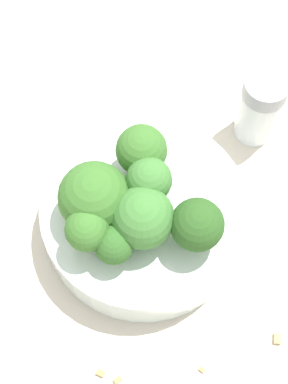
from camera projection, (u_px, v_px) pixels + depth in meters
name	position (u px, v px, depth m)	size (l,w,h in m)	color
ground_plane	(144.00, 226.00, 0.58)	(3.00, 3.00, 0.00)	beige
bowl	(144.00, 217.00, 0.56)	(0.18, 0.18, 0.05)	silver
broccoli_floret_0	(87.00, 231.00, 0.50)	(0.04, 0.04, 0.05)	#7A9E5B
broccoli_floret_1	(143.00, 218.00, 0.50)	(0.05, 0.05, 0.06)	#8EB770
broccoli_floret_2	(95.00, 198.00, 0.51)	(0.06, 0.06, 0.06)	#7A9E5B
broccoli_floret_3	(153.00, 184.00, 0.51)	(0.04, 0.04, 0.06)	#8EB770
broccoli_floret_4	(113.00, 245.00, 0.50)	(0.03, 0.03, 0.04)	#8EB770
broccoli_floret_5	(197.00, 226.00, 0.50)	(0.04, 0.04, 0.05)	#84AD66
broccoli_floret_6	(141.00, 151.00, 0.52)	(0.04, 0.04, 0.06)	#7A9E5B
pepper_shaker	(260.00, 107.00, 0.59)	(0.04, 0.04, 0.08)	silver
almond_crumb_0	(118.00, 380.00, 0.52)	(0.01, 0.00, 0.01)	#AD7F4C
almond_crumb_1	(100.00, 373.00, 0.52)	(0.01, 0.00, 0.01)	#AD7F4C
almond_crumb_2	(278.00, 338.00, 0.54)	(0.01, 0.01, 0.01)	tan
almond_crumb_3	(202.00, 369.00, 0.53)	(0.01, 0.00, 0.01)	#AD7F4C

